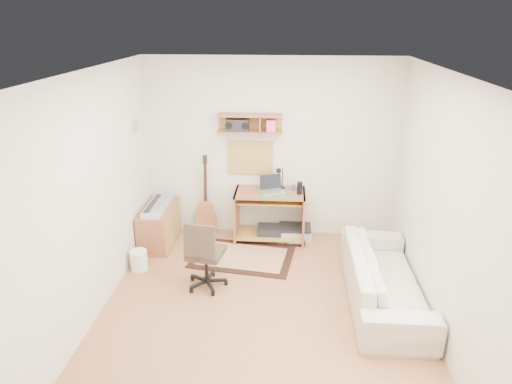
# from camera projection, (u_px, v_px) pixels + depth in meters

# --- Properties ---
(floor) EXTENTS (3.60, 4.00, 0.01)m
(floor) POSITION_uv_depth(u_px,v_px,m) (262.00, 308.00, 5.22)
(floor) COLOR #A56B45
(floor) RESTS_ON ground
(ceiling) EXTENTS (3.60, 4.00, 0.01)m
(ceiling) POSITION_uv_depth(u_px,v_px,m) (264.00, 72.00, 4.29)
(ceiling) COLOR white
(ceiling) RESTS_ON ground
(back_wall) EXTENTS (3.60, 0.01, 2.60)m
(back_wall) POSITION_uv_depth(u_px,v_px,m) (271.00, 149.00, 6.62)
(back_wall) COLOR beige
(back_wall) RESTS_ON ground
(left_wall) EXTENTS (0.01, 4.00, 2.60)m
(left_wall) POSITION_uv_depth(u_px,v_px,m) (93.00, 197.00, 4.88)
(left_wall) COLOR beige
(left_wall) RESTS_ON ground
(right_wall) EXTENTS (0.01, 4.00, 2.60)m
(right_wall) POSITION_uv_depth(u_px,v_px,m) (442.00, 207.00, 4.63)
(right_wall) COLOR beige
(right_wall) RESTS_ON ground
(wall_shelf) EXTENTS (0.90, 0.25, 0.26)m
(wall_shelf) POSITION_uv_depth(u_px,v_px,m) (250.00, 123.00, 6.38)
(wall_shelf) COLOR #985235
(wall_shelf) RESTS_ON back_wall
(cork_board) EXTENTS (0.64, 0.03, 0.49)m
(cork_board) POSITION_uv_depth(u_px,v_px,m) (250.00, 158.00, 6.66)
(cork_board) COLOR tan
(cork_board) RESTS_ON back_wall
(wall_photo) EXTENTS (0.02, 0.20, 0.15)m
(wall_photo) POSITION_uv_depth(u_px,v_px,m) (136.00, 126.00, 6.12)
(wall_photo) COLOR #4C8CBF
(wall_photo) RESTS_ON left_wall
(desk) EXTENTS (1.00, 0.55, 0.75)m
(desk) POSITION_uv_depth(u_px,v_px,m) (270.00, 216.00, 6.69)
(desk) COLOR #985235
(desk) RESTS_ON floor
(laptop) EXTENTS (0.39, 0.39, 0.23)m
(laptop) POSITION_uv_depth(u_px,v_px,m) (273.00, 185.00, 6.49)
(laptop) COLOR silver
(laptop) RESTS_ON desk
(speaker) EXTENTS (0.08, 0.08, 0.18)m
(speaker) POSITION_uv_depth(u_px,v_px,m) (300.00, 188.00, 6.45)
(speaker) COLOR black
(speaker) RESTS_ON desk
(desk_lamp) EXTENTS (0.11, 0.11, 0.32)m
(desk_lamp) POSITION_uv_depth(u_px,v_px,m) (282.00, 178.00, 6.62)
(desk_lamp) COLOR black
(desk_lamp) RESTS_ON desk
(pencil_cup) EXTENTS (0.06, 0.06, 0.09)m
(pencil_cup) POSITION_uv_depth(u_px,v_px,m) (293.00, 187.00, 6.61)
(pencil_cup) COLOR #325896
(pencil_cup) RESTS_ON desk
(boombox) EXTENTS (0.31, 0.14, 0.16)m
(boombox) POSITION_uv_depth(u_px,v_px,m) (238.00, 125.00, 6.39)
(boombox) COLOR black
(boombox) RESTS_ON wall_shelf
(rug) EXTENTS (1.45, 1.08, 0.02)m
(rug) POSITION_uv_depth(u_px,v_px,m) (243.00, 257.00, 6.31)
(rug) COLOR beige
(rug) RESTS_ON floor
(task_chair) EXTENTS (0.53, 0.53, 0.90)m
(task_chair) POSITION_uv_depth(u_px,v_px,m) (206.00, 253.00, 5.49)
(task_chair) COLOR #362A20
(task_chair) RESTS_ON floor
(cabinet) EXTENTS (0.40, 0.90, 0.55)m
(cabinet) POSITION_uv_depth(u_px,v_px,m) (159.00, 226.00, 6.62)
(cabinet) COLOR #985235
(cabinet) RESTS_ON floor
(music_keyboard) EXTENTS (0.25, 0.80, 0.07)m
(music_keyboard) POSITION_uv_depth(u_px,v_px,m) (157.00, 206.00, 6.50)
(music_keyboard) COLOR #B2B5BA
(music_keyboard) RESTS_ON cabinet
(guitar) EXTENTS (0.37, 0.30, 1.21)m
(guitar) POSITION_uv_depth(u_px,v_px,m) (205.00, 196.00, 6.80)
(guitar) COLOR #A55E32
(guitar) RESTS_ON floor
(waste_basket) EXTENTS (0.24, 0.24, 0.27)m
(waste_basket) POSITION_uv_depth(u_px,v_px,m) (139.00, 260.00, 5.97)
(waste_basket) COLOR white
(waste_basket) RESTS_ON floor
(printer) EXTENTS (0.49, 0.38, 0.18)m
(printer) POSITION_uv_depth(u_px,v_px,m) (295.00, 233.00, 6.82)
(printer) COLOR #A5A8AA
(printer) RESTS_ON floor
(sofa) EXTENTS (0.59, 2.01, 0.79)m
(sofa) POSITION_uv_depth(u_px,v_px,m) (385.00, 270.00, 5.23)
(sofa) COLOR #BEB496
(sofa) RESTS_ON floor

